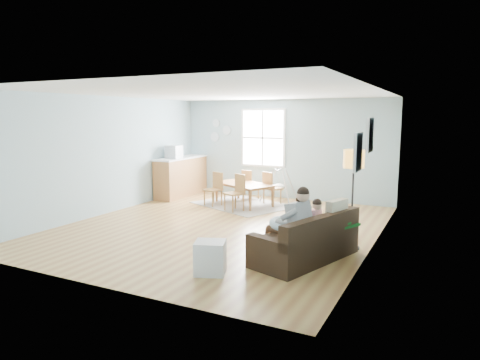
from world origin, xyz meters
The scene contains 22 objects.
room centered at (0.00, 0.00, 2.42)m, with size 8.40×9.40×3.90m.
window centered at (-0.60, 3.46, 1.65)m, with size 1.32×0.08×1.62m.
pictures centered at (2.97, -1.05, 1.85)m, with size 0.05×1.34×0.74m.
wall_plates centered at (-2.00, 3.47, 1.83)m, with size 0.67×0.02×0.66m.
sofa centered at (2.21, -1.25, 0.27)m, with size 1.35×2.03×0.76m.
green_throw centered at (2.34, -0.64, 0.48)m, with size 0.86×0.68×0.04m, color #12511B.
beige_pillow centered at (2.55, -0.85, 0.69)m, with size 0.13×0.46×0.46m, color tan.
father centered at (2.01, -1.47, 0.65)m, with size 0.90×0.54×1.21m.
nursing_pillow centered at (1.88, -1.42, 0.59)m, with size 0.48×0.48×0.13m, color silver.
infant centered at (1.88, -1.39, 0.66)m, with size 0.16×0.32×0.12m.
toddler centered at (2.20, -1.06, 0.65)m, with size 0.52×0.32×0.77m.
floor_lamp centered at (2.68, -0.34, 1.40)m, with size 0.34×0.34×1.69m.
storage_cube centered at (1.12, -2.43, 0.24)m, with size 0.54×0.51×0.47m.
rug centered at (-0.58, 2.13, 0.01)m, with size 2.30×1.75×0.01m, color gray.
dining_table centered at (-0.58, 2.13, 0.28)m, with size 1.58×0.88×0.55m, color #996232.
chair_sw centered at (-1.18, 1.77, 0.47)m, with size 0.48×0.48×0.84m.
chair_se centered at (-0.41, 1.45, 0.49)m, with size 0.53×0.53×0.88m.
chair_nw centered at (-0.73, 2.82, 0.45)m, with size 0.45×0.45×0.81m.
chair_ne centered at (0.02, 2.50, 0.47)m, with size 0.51×0.51×0.84m.
counter centered at (-2.70, 2.50, 0.56)m, with size 0.61×1.99×1.11m.
monitor centered at (-2.68, 2.12, 1.28)m, with size 0.38×0.36×0.35m.
baby_swing centered at (0.04, 3.08, 0.38)m, with size 0.88×0.89×0.84m.
Camera 1 is at (4.13, -7.51, 2.23)m, focal length 32.00 mm.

